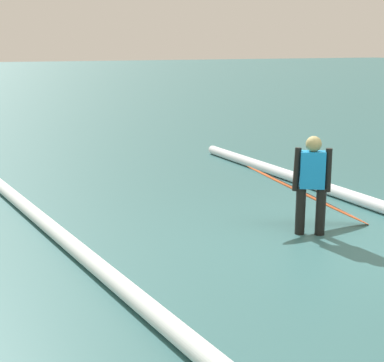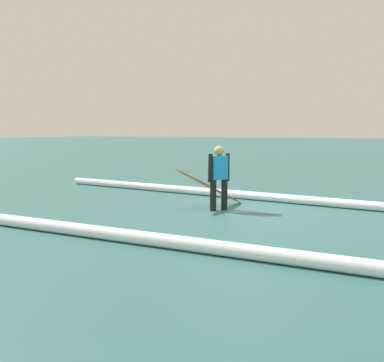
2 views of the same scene
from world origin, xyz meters
The scene contains 4 objects.
ground_plane centered at (0.00, 0.00, 0.00)m, with size 192.89×192.89×0.00m, color #306062.
surfer centered at (0.57, 0.05, 0.79)m, with size 0.36×0.46×1.41m.
surfboard centered at (0.90, -0.18, 0.46)m, with size 1.05×1.83×0.96m.
wave_crest_midground centered at (-1.32, 3.10, 0.10)m, with size 0.21×0.21×17.83m, color white.
Camera 1 is at (-5.59, 5.21, 2.62)m, focal length 54.14 mm.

